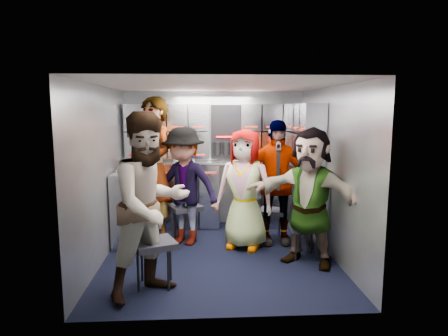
{
  "coord_description": "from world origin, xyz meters",
  "views": [
    {
      "loc": [
        -0.21,
        -4.78,
        1.82
      ],
      "look_at": [
        0.09,
        0.35,
        1.06
      ],
      "focal_mm": 32.0,
      "sensor_mm": 36.0,
      "label": 1
    }
  ],
  "objects": [
    {
      "name": "red_latch_strip",
      "position": [
        0.0,
        1.09,
        0.88
      ],
      "size": [
        2.6,
        0.02,
        0.03
      ],
      "primitive_type": "cube",
      "color": "#A42416",
      "rests_on": "cart_bank_back"
    },
    {
      "name": "attendant_arc_d",
      "position": [
        0.79,
        0.47,
        0.84
      ],
      "size": [
        1.0,
        0.44,
        1.69
      ],
      "primitive_type": "imported",
      "rotation": [
        0.0,
        0.0,
        -0.03
      ],
      "color": "black",
      "rests_on": "ground"
    },
    {
      "name": "coffee_niche",
      "position": [
        0.18,
        1.41,
        1.47
      ],
      "size": [
        0.46,
        0.16,
        0.84
      ],
      "primitive_type": null,
      "color": "black",
      "rests_on": "wall_back"
    },
    {
      "name": "floor",
      "position": [
        0.0,
        0.0,
        0.0
      ],
      "size": [
        3.0,
        3.0,
        0.0
      ],
      "primitive_type": "plane",
      "color": "black",
      "rests_on": "ground"
    },
    {
      "name": "wall_back",
      "position": [
        0.0,
        1.5,
        1.05
      ],
      "size": [
        2.8,
        0.04,
        2.1
      ],
      "primitive_type": "cube",
      "color": "gray",
      "rests_on": "ground"
    },
    {
      "name": "bottle_left",
      "position": [
        -0.32,
        1.24,
        1.16
      ],
      "size": [
        0.06,
        0.06,
        0.25
      ],
      "primitive_type": "cylinder",
      "color": "white",
      "rests_on": "counter"
    },
    {
      "name": "attendant_standing",
      "position": [
        -0.86,
        0.71,
        1.0
      ],
      "size": [
        0.81,
        0.87,
        2.0
      ],
      "primitive_type": "imported",
      "rotation": [
        0.0,
        0.0,
        -0.97
      ],
      "color": "black",
      "rests_on": "ground"
    },
    {
      "name": "ceiling",
      "position": [
        0.0,
        0.0,
        2.1
      ],
      "size": [
        2.8,
        3.0,
        0.02
      ],
      "primitive_type": "cube",
      "color": "silver",
      "rests_on": "wall_back"
    },
    {
      "name": "wall_right",
      "position": [
        1.4,
        0.0,
        1.05
      ],
      "size": [
        0.04,
        3.0,
        2.1
      ],
      "primitive_type": "cube",
      "color": "gray",
      "rests_on": "ground"
    },
    {
      "name": "cup_right",
      "position": [
        0.61,
        1.23,
        1.07
      ],
      "size": [
        0.08,
        0.08,
        0.09
      ],
      "primitive_type": "cylinder",
      "color": "#CCB490",
      "rests_on": "counter"
    },
    {
      "name": "attendant_arc_a",
      "position": [
        -0.7,
        -0.99,
        0.9
      ],
      "size": [
        1.11,
        1.09,
        1.8
      ],
      "primitive_type": "imported",
      "rotation": [
        0.0,
        0.0,
        0.71
      ],
      "color": "black",
      "rests_on": "ground"
    },
    {
      "name": "attendant_arc_c",
      "position": [
        0.35,
        0.31,
        0.79
      ],
      "size": [
        0.9,
        0.77,
        1.57
      ],
      "primitive_type": "imported",
      "rotation": [
        0.0,
        0.0,
        -0.41
      ],
      "color": "black",
      "rests_on": "ground"
    },
    {
      "name": "attendant_arc_b",
      "position": [
        -0.44,
        0.52,
        0.79
      ],
      "size": [
        1.18,
        0.97,
        1.59
      ],
      "primitive_type": "imported",
      "rotation": [
        0.0,
        0.0,
        -0.43
      ],
      "color": "black",
      "rests_on": "ground"
    },
    {
      "name": "wall_left",
      "position": [
        -1.4,
        0.0,
        1.05
      ],
      "size": [
        0.04,
        3.0,
        2.1
      ],
      "primitive_type": "cube",
      "color": "gray",
      "rests_on": "ground"
    },
    {
      "name": "jump_seat_mid_right",
      "position": [
        0.79,
        0.65,
        0.37
      ],
      "size": [
        0.45,
        0.43,
        0.42
      ],
      "rotation": [
        0.0,
        0.0,
        -0.33
      ],
      "color": "black",
      "rests_on": "ground"
    },
    {
      "name": "jump_seat_center",
      "position": [
        0.35,
        0.49,
        0.39
      ],
      "size": [
        0.4,
        0.39,
        0.44
      ],
      "rotation": [
        0.0,
        0.0,
        -0.1
      ],
      "color": "black",
      "rests_on": "ground"
    },
    {
      "name": "bottle_mid",
      "position": [
        -0.59,
        1.24,
        1.14
      ],
      "size": [
        0.07,
        0.07,
        0.23
      ],
      "primitive_type": "cylinder",
      "color": "white",
      "rests_on": "counter"
    },
    {
      "name": "jump_seat_near_right",
      "position": [
        1.05,
        -0.12,
        0.36
      ],
      "size": [
        0.36,
        0.34,
        0.41
      ],
      "rotation": [
        0.0,
        0.0,
        -0.04
      ],
      "color": "black",
      "rests_on": "ground"
    },
    {
      "name": "cart_bank_left",
      "position": [
        -1.19,
        0.56,
        0.49
      ],
      "size": [
        0.38,
        0.76,
        0.99
      ],
      "primitive_type": "cube",
      "color": "#A1A5B1",
      "rests_on": "ground"
    },
    {
      "name": "right_cabinet",
      "position": [
        1.25,
        0.6,
        0.5
      ],
      "size": [
        0.28,
        1.2,
        1.0
      ],
      "primitive_type": "cube",
      "color": "#A1A5B1",
      "rests_on": "ground"
    },
    {
      "name": "bottle_right",
      "position": [
        0.51,
        1.24,
        1.16
      ],
      "size": [
        0.07,
        0.07,
        0.26
      ],
      "primitive_type": "cylinder",
      "color": "white",
      "rests_on": "counter"
    },
    {
      "name": "locker_bank_back",
      "position": [
        0.0,
        1.35,
        1.49
      ],
      "size": [
        2.68,
        0.28,
        0.82
      ],
      "primitive_type": "cube",
      "color": "#A1A5B1",
      "rests_on": "wall_back"
    },
    {
      "name": "jump_seat_mid_left",
      "position": [
        -0.44,
        0.7,
        0.43
      ],
      "size": [
        0.54,
        0.53,
        0.49
      ],
      "rotation": [
        0.0,
        0.0,
        0.44
      ],
      "color": "black",
      "rests_on": "ground"
    },
    {
      "name": "locker_bank_right",
      "position": [
        1.25,
        0.7,
        1.49
      ],
      "size": [
        0.28,
        1.0,
        0.82
      ],
      "primitive_type": "cube",
      "color": "#A1A5B1",
      "rests_on": "wall_right"
    },
    {
      "name": "cup_left",
      "position": [
        -0.86,
        1.23,
        1.08
      ],
      "size": [
        0.09,
        0.09,
        0.1
      ],
      "primitive_type": "cylinder",
      "color": "#CCB490",
      "rests_on": "counter"
    },
    {
      "name": "jump_seat_near_left",
      "position": [
        -0.7,
        -0.81,
        0.43
      ],
      "size": [
        0.52,
        0.51,
        0.48
      ],
      "rotation": [
        0.0,
        0.0,
        0.38
      ],
      "color": "black",
      "rests_on": "ground"
    },
    {
      "name": "attendant_arc_e",
      "position": [
        1.05,
        -0.3,
        0.81
      ],
      "size": [
        1.5,
        1.27,
        1.62
      ],
      "primitive_type": "imported",
      "rotation": [
        0.0,
        0.0,
        -0.62
      ],
      "color": "black",
      "rests_on": "ground"
    },
    {
      "name": "cart_bank_back",
      "position": [
        0.0,
        1.29,
        0.49
      ],
      "size": [
        2.68,
        0.38,
        0.99
      ],
      "primitive_type": "cube",
      "color": "#A1A5B1",
      "rests_on": "ground"
    },
    {
      "name": "counter",
      "position": [
        0.0,
        1.29,
        1.01
      ],
      "size": [
        2.68,
        0.42,
        0.03
      ],
      "primitive_type": "cube",
      "color": "#B4B7BC",
      "rests_on": "cart_bank_back"
    }
  ]
}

